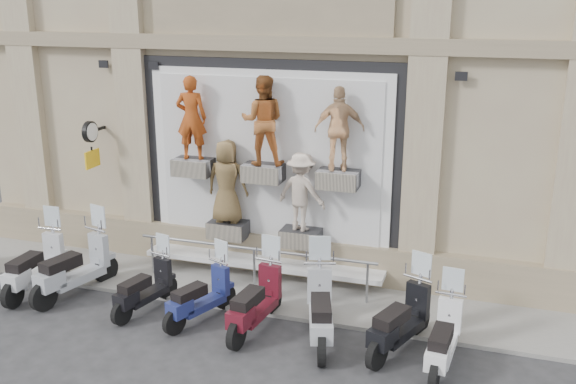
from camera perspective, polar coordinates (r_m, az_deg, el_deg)
name	(u,v)px	position (r m, az deg, el deg)	size (l,w,h in m)	color
ground	(214,337)	(11.56, -6.58, -12.72)	(90.00, 90.00, 0.00)	#2A2A2D
sidewalk	(256,286)	(13.27, -2.83, -8.38)	(16.00, 2.20, 0.08)	gray
shop_vitrine	(268,167)	(13.02, -1.81, 2.27)	(5.60, 0.86, 4.30)	black
guard_rail	(254,269)	(13.01, -3.01, -6.86)	(5.06, 0.10, 0.93)	#9EA0A5
clock_sign_bracket	(91,138)	(14.48, -17.10, 4.58)	(0.10, 0.80, 1.02)	black
scooter_b	(34,255)	(13.75, -21.63, -5.20)	(0.58, 1.99, 1.62)	#B9BBBF
scooter_c	(73,256)	(13.31, -18.54, -5.39)	(0.61, 2.10, 1.70)	#9498A0
scooter_d	(144,278)	(12.37, -12.67, -7.43)	(0.49, 1.69, 1.38)	black
scooter_e	(200,286)	(11.82, -7.85, -8.24)	(0.51, 1.74, 1.41)	navy
scooter_f	(255,290)	(11.38, -2.92, -8.65)	(0.57, 1.95, 1.58)	#4B0D17
scooter_g	(321,297)	(11.01, 2.91, -9.28)	(0.60, 2.07, 1.68)	#A9ABB0
scooter_h	(401,308)	(10.89, 10.01, -10.14)	(0.57, 1.95, 1.58)	black
scooter_i	(444,327)	(10.55, 13.73, -11.55)	(0.54, 1.85, 1.50)	white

